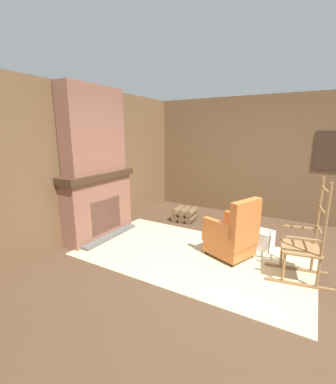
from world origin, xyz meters
name	(u,v)px	position (x,y,z in m)	size (l,w,h in m)	color
ground_plane	(231,269)	(0.00, 0.00, 0.00)	(14.00, 14.00, 0.00)	#4C3523
wood_panel_wall_left	(87,164)	(-2.71, 0.00, 1.34)	(0.06, 5.96, 2.67)	brown
wood_panel_wall_back	(272,158)	(0.03, 2.71, 1.34)	(5.96, 0.09, 2.67)	brown
fireplace_hearth	(99,205)	(-2.49, 0.00, 0.59)	(0.57, 1.51, 1.19)	brown
chimney_breast	(94,131)	(-2.50, 0.00, 1.92)	(0.32, 1.24, 1.46)	brown
area_rug	(191,255)	(-0.67, 0.11, 0.01)	(3.49, 1.95, 0.01)	#C6B789
armchair	(232,236)	(-0.10, 0.37, 0.36)	(0.81, 0.78, 0.96)	#C6662D
rocking_chair	(304,248)	(0.87, 0.24, 0.44)	(0.87, 0.58, 1.35)	olive
firewood_stack	(184,214)	(-1.49, 1.52, 0.15)	(0.51, 0.45, 0.29)	brown
laundry_basket	(259,239)	(0.19, 0.91, 0.16)	(0.49, 0.37, 0.32)	white
oil_lamp_vase	(85,169)	(-2.54, -0.23, 1.27)	(0.11, 0.11, 0.23)	#47708E
storage_case	(111,166)	(-2.54, 0.43, 1.26)	(0.15, 0.20, 0.14)	black
decorative_plate_on_mantel	(97,165)	(-2.56, 0.08, 1.32)	(0.07, 0.27, 0.27)	red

